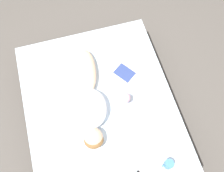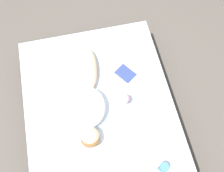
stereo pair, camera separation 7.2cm
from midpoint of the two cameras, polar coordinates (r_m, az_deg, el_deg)
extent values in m
plane|color=#4C4742|center=(3.40, -1.85, -7.11)|extent=(12.00, 12.00, 0.00)
cube|color=#383333|center=(3.24, -1.94, -6.21)|extent=(1.71, 2.09, 0.34)
cube|color=silver|center=(3.01, -2.09, -4.72)|extent=(1.65, 2.03, 0.16)
ellipsoid|color=#DBB28E|center=(3.03, -4.59, 3.63)|extent=(0.29, 0.58, 0.16)
ellipsoid|color=white|center=(2.81, -4.28, -4.59)|extent=(0.41, 0.49, 0.23)
ellipsoid|color=brown|center=(2.72, -3.99, -11.37)|extent=(0.23, 0.22, 0.11)
sphere|color=#DBB28E|center=(2.73, -4.00, -10.88)|extent=(0.20, 0.20, 0.20)
cube|color=silver|center=(3.20, 6.63, 5.70)|extent=(0.39, 0.41, 0.01)
cube|color=silver|center=(3.09, 3.62, 2.68)|extent=(0.39, 0.41, 0.01)
cube|color=navy|center=(3.09, 3.62, 2.72)|extent=(0.27, 0.28, 0.00)
cylinder|color=teal|center=(2.78, 12.00, -16.99)|extent=(0.09, 0.09, 0.10)
cylinder|color=black|center=(2.74, 12.17, -16.87)|extent=(0.08, 0.08, 0.01)
torus|color=teal|center=(2.76, 10.95, -17.27)|extent=(0.05, 0.01, 0.05)
ellipsoid|color=#DB9EB2|center=(2.91, 3.18, -2.59)|extent=(0.12, 0.11, 0.10)
sphere|color=#DB9EB2|center=(2.82, 3.48, -2.74)|extent=(0.11, 0.11, 0.11)
camera|label=1|loc=(0.04, -89.30, 1.53)|focal=42.00mm
camera|label=2|loc=(0.04, 90.70, -1.53)|focal=42.00mm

